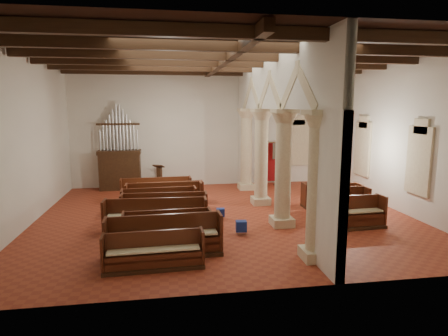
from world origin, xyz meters
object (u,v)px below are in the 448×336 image
Objects in this scene: lectern at (160,178)px; processional_banner at (277,170)px; aisle_pew_0 at (356,217)px; nave_pew_0 at (154,257)px; pipe_organ at (120,163)px.

lectern is 0.51× the size of processional_banner.
nave_pew_0 is at bearing -164.35° from aisle_pew_0.
processional_banner reaches higher than aisle_pew_0.
nave_pew_0 is (-6.20, -9.71, -0.49)m from processional_banner.
pipe_organ is 10.16m from nave_pew_0.
lectern reaches higher than nave_pew_0.
aisle_pew_0 is at bearing 16.58° from nave_pew_0.
pipe_organ is 11.66m from aisle_pew_0.
processional_banner is at bearing -1.50° from pipe_organ.
nave_pew_0 is 1.30× the size of aisle_pew_0.
nave_pew_0 is (1.95, -9.92, -1.05)m from pipe_organ.
lectern is at bearing 87.81° from nave_pew_0.
lectern is 9.91m from nave_pew_0.
lectern is (1.95, -0.01, -0.85)m from pipe_organ.
lectern is at bearing 128.91° from aisle_pew_0.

